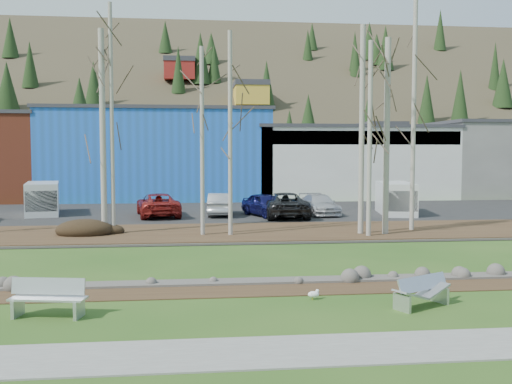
{
  "coord_description": "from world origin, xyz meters",
  "views": [
    {
      "loc": [
        -2.73,
        -15.46,
        4.34
      ],
      "look_at": [
        0.11,
        10.68,
        2.5
      ],
      "focal_mm": 40.0,
      "sensor_mm": 36.0,
      "label": 1
    }
  ],
  "objects": [
    {
      "name": "parking_lot",
      "position": [
        0.0,
        25.0,
        0.07
      ],
      "size": [
        80.0,
        14.0,
        0.14
      ],
      "primitive_type": "cube",
      "color": "black",
      "rests_on": "ground"
    },
    {
      "name": "birch_5",
      "position": [
        5.98,
        12.23,
        4.99
      ],
      "size": [
        0.23,
        0.23,
        9.69
      ],
      "color": "#B4ADA2",
      "rests_on": "far_bank"
    },
    {
      "name": "far_bank_rocks",
      "position": [
        0.0,
        11.3,
        0.0
      ],
      "size": [
        80.0,
        0.8,
        0.46
      ],
      "primitive_type": null,
      "color": "#47423D",
      "rests_on": "ground"
    },
    {
      "name": "ground",
      "position": [
        0.0,
        0.0,
        0.0
      ],
      "size": [
        200.0,
        200.0,
        0.0
      ],
      "primitive_type": "plane",
      "color": "#244A15",
      "rests_on": "ground"
    },
    {
      "name": "birch_7",
      "position": [
        5.82,
        13.07,
        5.47
      ],
      "size": [
        0.28,
        0.28,
        10.64
      ],
      "color": "#B4ADA2",
      "rests_on": "far_bank"
    },
    {
      "name": "car_2",
      "position": [
        1.94,
        21.55,
        0.9
      ],
      "size": [
        3.25,
        4.78,
        1.51
      ],
      "primitive_type": "imported",
      "rotation": [
        0.0,
        0.0,
        0.37
      ],
      "color": "#11124B",
      "rests_on": "parking_lot"
    },
    {
      "name": "building_blue",
      "position": [
        -6.0,
        39.0,
        4.16
      ],
      "size": [
        20.4,
        12.24,
        8.3
      ],
      "color": "#1E55AE",
      "rests_on": "ground"
    },
    {
      "name": "footpath",
      "position": [
        0.0,
        -3.5,
        0.02
      ],
      "size": [
        80.0,
        2.0,
        0.04
      ],
      "primitive_type": "cube",
      "color": "slate",
      "rests_on": "ground"
    },
    {
      "name": "dirt_strip",
      "position": [
        0.0,
        2.1,
        0.01
      ],
      "size": [
        80.0,
        1.8,
        0.03
      ],
      "primitive_type": "cube",
      "color": "#382616",
      "rests_on": "ground"
    },
    {
      "name": "dirt_mound",
      "position": [
        -8.33,
        14.22,
        0.44
      ],
      "size": [
        2.91,
        2.05,
        0.57
      ],
      "primitive_type": "ellipsoid",
      "color": "black",
      "rests_on": "far_bank"
    },
    {
      "name": "hillside",
      "position": [
        0.0,
        84.0,
        17.5
      ],
      "size": [
        160.0,
        72.0,
        35.0
      ],
      "primitive_type": null,
      "color": "#383022",
      "rests_on": "ground"
    },
    {
      "name": "building_white",
      "position": [
        12.0,
        38.98,
        3.41
      ],
      "size": [
        18.36,
        12.24,
        6.8
      ],
      "color": "beige",
      "rests_on": "ground"
    },
    {
      "name": "van_white",
      "position": [
        10.86,
        21.73,
        1.21
      ],
      "size": [
        2.86,
        5.19,
        2.15
      ],
      "rotation": [
        0.0,
        0.0,
        -0.17
      ],
      "color": "white",
      "rests_on": "parking_lot"
    },
    {
      "name": "birch_2",
      "position": [
        -7.35,
        14.35,
        5.36
      ],
      "size": [
        0.3,
        0.3,
        10.41
      ],
      "color": "#B4ADA2",
      "rests_on": "far_bank"
    },
    {
      "name": "birch_8",
      "position": [
        8.97,
        14.11,
        6.33
      ],
      "size": [
        0.24,
        0.24,
        12.36
      ],
      "color": "#B4ADA2",
      "rests_on": "far_bank"
    },
    {
      "name": "bench_intact",
      "position": [
        -6.59,
        -0.16,
        0.5
      ],
      "size": [
        2.07,
        0.95,
        1.0
      ],
      "rotation": [
        0.0,
        0.0,
        -0.18
      ],
      "color": "silver",
      "rests_on": "ground"
    },
    {
      "name": "car_3",
      "position": [
        -1.0,
        22.49,
        0.88
      ],
      "size": [
        1.9,
        4.59,
        1.48
      ],
      "primitive_type": "imported",
      "rotation": [
        0.0,
        0.0,
        3.06
      ],
      "color": "#BABABD",
      "rests_on": "parking_lot"
    },
    {
      "name": "car_4",
      "position": [
        3.07,
        20.89,
        0.94
      ],
      "size": [
        2.75,
        5.81,
        1.6
      ],
      "primitive_type": "imported",
      "rotation": [
        0.0,
        0.0,
        3.13
      ],
      "color": "black",
      "rests_on": "parking_lot"
    },
    {
      "name": "bench_damaged",
      "position": [
        3.62,
        -0.27,
        0.43
      ],
      "size": [
        1.96,
        1.41,
        0.84
      ],
      "rotation": [
        0.0,
        0.0,
        0.48
      ],
      "color": "silver",
      "rests_on": "ground"
    },
    {
      "name": "far_bank",
      "position": [
        0.0,
        14.5,
        0.07
      ],
      "size": [
        80.0,
        7.0,
        0.15
      ],
      "primitive_type": "cube",
      "color": "#382616",
      "rests_on": "ground"
    },
    {
      "name": "car_5",
      "position": [
        5.67,
        22.14,
        0.81
      ],
      "size": [
        2.29,
        4.8,
        1.35
      ],
      "primitive_type": "imported",
      "rotation": [
        0.0,
        0.0,
        0.09
      ],
      "color": "#B9B8BA",
      "rests_on": "parking_lot"
    },
    {
      "name": "building_grey",
      "position": [
        28.0,
        39.0,
        3.66
      ],
      "size": [
        14.28,
        12.24,
        7.3
      ],
      "color": "slate",
      "rests_on": "ground"
    },
    {
      "name": "river",
      "position": [
        0.0,
        7.2,
        0.0
      ],
      "size": [
        80.0,
        8.0,
        0.9
      ],
      "primitive_type": null,
      "color": "black",
      "rests_on": "ground"
    },
    {
      "name": "car_1",
      "position": [
        -5.1,
        22.21,
        0.9
      ],
      "size": [
        3.33,
        5.78,
        1.52
      ],
      "primitive_type": "imported",
      "rotation": [
        0.0,
        0.0,
        3.3
      ],
      "color": "maroon",
      "rests_on": "parking_lot"
    },
    {
      "name": "seagull",
      "position": [
        0.75,
        0.8,
        0.16
      ],
      "size": [
        0.39,
        0.2,
        0.29
      ],
      "rotation": [
        0.0,
        0.0,
        0.42
      ],
      "color": "gold",
      "rests_on": "ground"
    },
    {
      "name": "van_grey",
      "position": [
        -12.92,
        24.16,
        1.21
      ],
      "size": [
        3.03,
        5.23,
        2.15
      ],
      "rotation": [
        0.0,
        0.0,
        0.21
      ],
      "color": "silver",
      "rests_on": "parking_lot"
    },
    {
      "name": "birch_6",
      "position": [
        7.06,
        12.82,
        5.13
      ],
      "size": [
        0.31,
        0.31,
        9.97
      ],
      "color": "#B4ADA2",
      "rests_on": "far_bank"
    },
    {
      "name": "birch_4",
      "position": [
        -0.91,
        13.3,
        5.27
      ],
      "size": [
        0.22,
        0.22,
        10.23
      ],
      "color": "#B4ADA2",
      "rests_on": "far_bank"
    },
    {
      "name": "birch_1",
      "position": [
        -6.9,
        14.45,
        6.02
      ],
      "size": [
        0.21,
        0.21,
        11.75
      ],
      "color": "#B4ADA2",
      "rests_on": "far_bank"
    },
    {
      "name": "birch_3",
      "position": [
        -2.32,
        13.49,
        4.88
      ],
      "size": [
        0.21,
        0.21,
        9.46
      ],
      "color": "#B4ADA2",
      "rests_on": "far_bank"
    },
    {
      "name": "near_bank_rocks",
      "position": [
        0.0,
        3.1,
        0.0
      ],
      "size": [
        80.0,
        0.8,
        0.5
      ],
      "primitive_type": null,
      "color": "#47423D",
      "rests_on": "ground"
    }
  ]
}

